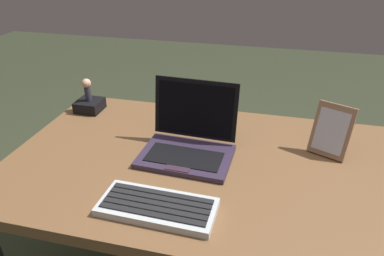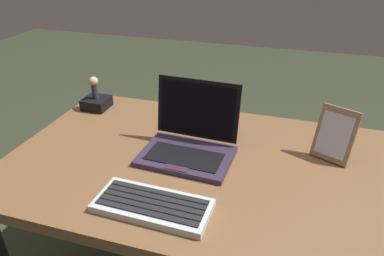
{
  "view_description": "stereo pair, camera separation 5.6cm",
  "coord_description": "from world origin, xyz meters",
  "px_view_note": "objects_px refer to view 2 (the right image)",
  "views": [
    {
      "loc": [
        0.19,
        -0.96,
        1.37
      ],
      "look_at": [
        -0.04,
        -0.01,
        0.84
      ],
      "focal_mm": 33.23,
      "sensor_mm": 36.0,
      "label": 1
    },
    {
      "loc": [
        0.24,
        -0.94,
        1.37
      ],
      "look_at": [
        -0.04,
        -0.01,
        0.84
      ],
      "focal_mm": 33.23,
      "sensor_mm": 36.0,
      "label": 2
    }
  ],
  "objects_px": {
    "external_keyboard": "(153,205)",
    "figurine": "(94,86)",
    "laptop_front": "(190,142)",
    "photo_frame": "(335,135)",
    "figurine_stand": "(97,103)"
  },
  "relations": [
    {
      "from": "external_keyboard",
      "to": "photo_frame",
      "type": "bearing_deg",
      "value": 40.87
    },
    {
      "from": "external_keyboard",
      "to": "figurine",
      "type": "bearing_deg",
      "value": 132.27
    },
    {
      "from": "laptop_front",
      "to": "figurine",
      "type": "distance_m",
      "value": 0.54
    },
    {
      "from": "photo_frame",
      "to": "figurine",
      "type": "relative_size",
      "value": 1.86
    },
    {
      "from": "photo_frame",
      "to": "figurine",
      "type": "height_order",
      "value": "photo_frame"
    },
    {
      "from": "laptop_front",
      "to": "external_keyboard",
      "type": "xyz_separation_m",
      "value": [
        -0.01,
        -0.29,
        -0.04
      ]
    },
    {
      "from": "laptop_front",
      "to": "figurine_stand",
      "type": "height_order",
      "value": "laptop_front"
    },
    {
      "from": "photo_frame",
      "to": "external_keyboard",
      "type": "bearing_deg",
      "value": -139.13
    },
    {
      "from": "external_keyboard",
      "to": "figurine",
      "type": "height_order",
      "value": "figurine"
    },
    {
      "from": "external_keyboard",
      "to": "photo_frame",
      "type": "xyz_separation_m",
      "value": [
        0.47,
        0.41,
        0.08
      ]
    },
    {
      "from": "laptop_front",
      "to": "figurine",
      "type": "bearing_deg",
      "value": 154.75
    },
    {
      "from": "external_keyboard",
      "to": "photo_frame",
      "type": "relative_size",
      "value": 1.8
    },
    {
      "from": "photo_frame",
      "to": "figurine",
      "type": "bearing_deg",
      "value": 172.81
    },
    {
      "from": "laptop_front",
      "to": "external_keyboard",
      "type": "bearing_deg",
      "value": -92.4
    },
    {
      "from": "figurine_stand",
      "to": "figurine",
      "type": "relative_size",
      "value": 1.07
    }
  ]
}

